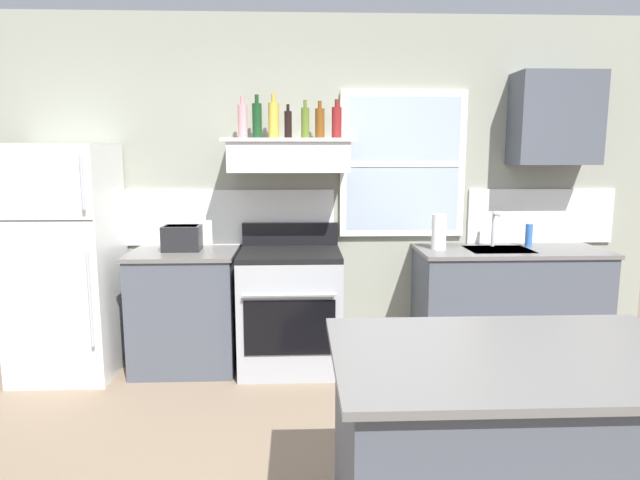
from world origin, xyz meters
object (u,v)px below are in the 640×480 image
Objects in this scene: paper_towel_roll at (439,232)px; dish_soap_bottle at (529,235)px; kitchen_island at (514,464)px; toaster at (182,238)px; bottle_red_label_wine at (337,122)px; bottle_rose_pink at (243,121)px; bottle_dark_green_wine at (257,120)px; bottle_olive_oil_square at (305,122)px; bottle_amber_wine at (320,123)px; refrigerator at (66,261)px; bottle_champagne_gold_foil at (274,120)px; bottle_balsamic_dark at (288,124)px; stove_range at (290,309)px.

dish_soap_bottle is (0.74, 0.10, -0.04)m from paper_towel_roll.
dish_soap_bottle is at bearing 66.42° from kitchen_island.
toaster is 1.05× the size of bottle_red_label_wine.
bottle_rose_pink is 0.96× the size of bottle_dark_green_wine.
bottle_rose_pink is at bearing 118.41° from kitchen_island.
bottle_rose_pink is 1.12× the size of bottle_olive_oil_square.
bottle_amber_wine reaches higher than bottle_olive_oil_square.
refrigerator is 5.28× the size of bottle_dark_green_wine.
paper_towel_roll is (0.91, -0.11, -0.82)m from bottle_amber_wine.
toaster is at bearing 127.52° from kitchen_island.
refrigerator is at bearing -174.72° from bottle_amber_wine.
bottle_champagne_gold_foil is at bearing 171.04° from bottle_red_label_wine.
paper_towel_roll is (1.25, -0.10, -0.84)m from bottle_champagne_gold_foil.
bottle_olive_oil_square is (0.93, -0.02, 0.85)m from toaster.
toaster is (0.84, 0.09, 0.16)m from refrigerator.
bottle_olive_oil_square is (0.36, -0.09, -0.02)m from bottle_dark_green_wine.
kitchen_island is at bearing -96.62° from paper_towel_roll.
bottle_dark_green_wine reaches higher than bottle_amber_wine.
bottle_dark_green_wine is 0.24m from bottle_balsamic_dark.
bottle_rose_pink reaches higher than bottle_balsamic_dark.
bottle_champagne_gold_foil reaches higher than refrigerator.
bottle_olive_oil_square is (0.23, -0.08, -0.02)m from bottle_champagne_gold_foil.
bottle_dark_green_wine is at bearing 166.20° from bottle_olive_oil_square.
stove_range is 1.96m from dish_soap_bottle.
bottle_amber_wine reaches higher than stove_range.
stove_range is 0.78× the size of kitchen_island.
bottle_balsamic_dark is (0.81, 0.02, 0.84)m from toaster.
dish_soap_bottle is (2.12, -0.00, -0.88)m from bottle_dark_green_wine.
bottle_dark_green_wine is at bearing 166.06° from bottle_balsamic_dark.
bottle_amber_wine is at bearing 105.87° from kitchen_island.
refrigerator is 6.10× the size of bottle_amber_wine.
bottle_dark_green_wine reaches higher than dish_soap_bottle.
stove_range is 2.32m from kitchen_island.
bottle_balsamic_dark is at bearing 166.44° from bottle_olive_oil_square.
paper_towel_roll is at bearing -0.82° from bottle_olive_oil_square.
stove_range is 1.44m from bottle_red_label_wine.
toaster is at bearing -172.80° from bottle_dark_green_wine.
toaster is at bearing 179.70° from bottle_red_label_wine.
dish_soap_bottle is (1.65, -0.01, -0.86)m from bottle_amber_wine.
stove_range is 3.93× the size of bottle_olive_oil_square.
bottle_rose_pink is 1.70m from paper_towel_roll.
stove_range is at bearing -20.34° from bottle_rose_pink.
dish_soap_bottle is (3.53, 0.16, 0.15)m from refrigerator.
paper_towel_roll is (1.37, -0.10, -0.84)m from bottle_dark_green_wine.
paper_towel_roll is 1.50× the size of dish_soap_bottle.
toaster is 0.90× the size of bottle_champagne_gold_foil.
bottle_champagne_gold_foil is at bearing 5.86° from refrigerator.
bottle_amber_wine reaches higher than refrigerator.
bottle_champagne_gold_foil is 2.87m from kitchen_island.
bottle_balsamic_dark reaches higher than refrigerator.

